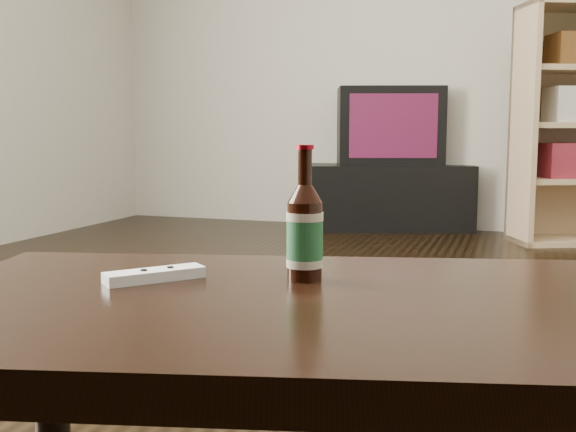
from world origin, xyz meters
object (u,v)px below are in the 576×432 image
(tv, at_px, (389,126))
(remote, at_px, (155,275))
(coffee_table, at_px, (290,333))
(beer_bottle, at_px, (305,233))
(tv_stand, at_px, (388,196))

(tv, xyz_separation_m, remote, (0.28, -3.79, -0.28))
(coffee_table, height_order, remote, remote)
(beer_bottle, bearing_deg, tv_stand, 98.02)
(remote, bearing_deg, tv, 134.99)
(coffee_table, distance_m, remote, 0.26)
(tv_stand, relative_size, tv, 1.38)
(remote, bearing_deg, coffee_table, 32.87)
(tv_stand, height_order, tv, tv)
(tv, height_order, coffee_table, tv)
(tv, xyz_separation_m, coffee_table, (0.53, -3.82, -0.35))
(tv, relative_size, remote, 5.17)
(tv_stand, distance_m, coffee_table, 3.86)
(coffee_table, xyz_separation_m, beer_bottle, (-0.01, 0.12, 0.14))
(tv_stand, xyz_separation_m, coffee_table, (0.54, -3.82, 0.15))
(remote, bearing_deg, tv_stand, 134.99)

